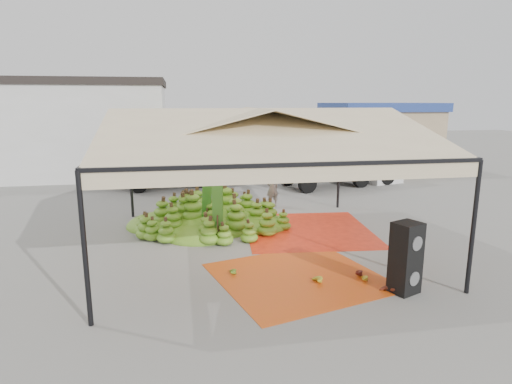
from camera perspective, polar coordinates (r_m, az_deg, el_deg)
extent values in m
plane|color=slate|center=(12.83, 0.31, -7.10)|extent=(90.00, 90.00, 0.00)
cylinder|color=black|center=(8.55, -21.88, -7.30)|extent=(0.10, 0.10, 3.00)
cylinder|color=black|center=(10.42, 26.99, -4.36)|extent=(0.10, 0.10, 3.00)
cylinder|color=black|center=(16.24, -16.37, 1.95)|extent=(0.10, 0.10, 3.00)
cylinder|color=black|center=(17.30, 11.01, 2.81)|extent=(0.10, 0.10, 3.00)
pyramid|color=beige|center=(12.14, 0.33, 8.71)|extent=(8.00, 8.00, 1.00)
cube|color=black|center=(12.18, 0.32, 6.36)|extent=(8.00, 8.00, 0.08)
cube|color=beige|center=(12.20, 0.32, 5.51)|extent=(8.00, 8.00, 0.36)
cube|color=silver|center=(27.11, -27.09, 7.12)|extent=(14.00, 6.00, 5.00)
cube|color=black|center=(27.08, -27.64, 12.80)|extent=(14.30, 6.30, 0.40)
cube|color=tan|center=(27.85, 15.97, 6.61)|extent=(6.00, 5.00, 3.60)
cube|color=navy|center=(27.75, 16.22, 10.83)|extent=(6.30, 5.30, 0.50)
cube|color=#C94312|center=(10.68, 5.68, -11.19)|extent=(4.57, 4.44, 0.01)
cube|color=red|center=(14.38, 6.92, -5.04)|extent=(4.42, 4.61, 0.01)
ellipsoid|color=#3C821B|center=(14.63, -6.01, -2.24)|extent=(6.67, 5.91, 1.23)
ellipsoid|color=gold|center=(10.70, 13.87, -10.96)|extent=(0.48, 0.43, 0.18)
ellipsoid|color=gold|center=(10.35, 7.78, -11.38)|extent=(0.50, 0.42, 0.22)
ellipsoid|color=#5B1A14|center=(10.97, 13.10, -10.26)|extent=(0.56, 0.52, 0.20)
ellipsoid|color=#5F2815|center=(10.20, 17.05, -12.23)|extent=(0.59, 0.58, 0.21)
ellipsoid|color=#3C7518|center=(10.76, -3.53, -10.44)|extent=(0.42, 0.35, 0.19)
ellipsoid|color=#477A19|center=(10.52, -5.11, 3.33)|extent=(0.24, 0.24, 0.20)
ellipsoid|color=#477A19|center=(10.76, 2.88, 3.55)|extent=(0.24, 0.24, 0.20)
ellipsoid|color=#477A19|center=(11.19, 10.40, 3.70)|extent=(0.24, 0.24, 0.20)
cube|color=black|center=(10.27, 19.18, -10.40)|extent=(0.74, 0.70, 0.81)
cube|color=black|center=(9.99, 19.50, -6.10)|extent=(0.74, 0.70, 0.81)
imported|color=gray|center=(17.24, 2.20, 0.51)|extent=(0.65, 0.53, 1.53)
cube|color=#523D1B|center=(21.84, -11.40, 3.39)|extent=(5.23, 3.36, 0.12)
cube|color=silver|center=(22.76, -3.58, 4.19)|extent=(2.22, 2.49, 2.22)
cylinder|color=black|center=(20.67, -15.39, 1.08)|extent=(0.91, 0.50, 0.87)
cylinder|color=black|center=(22.55, -16.21, 1.92)|extent=(0.91, 0.50, 0.87)
cylinder|color=black|center=(21.37, -7.20, 1.77)|extent=(0.91, 0.50, 0.87)
cylinder|color=black|center=(23.19, -8.65, 2.53)|extent=(0.91, 0.50, 0.87)
cylinder|color=black|center=(21.91, -3.11, 2.10)|extent=(0.91, 0.50, 0.87)
cylinder|color=black|center=(23.69, -4.84, 2.83)|extent=(0.91, 0.50, 0.87)
ellipsoid|color=#3E7217|center=(21.78, -11.45, 4.64)|extent=(4.17, 2.65, 0.68)
cube|color=#F4FC1C|center=(21.85, -10.26, 5.74)|extent=(2.35, 2.35, 0.24)
cube|color=#512E1B|center=(21.70, 9.48, 3.43)|extent=(5.29, 3.45, 0.12)
cube|color=silver|center=(23.66, 15.91, 4.08)|extent=(2.26, 2.53, 2.24)
cylinder|color=black|center=(20.04, 6.88, 1.11)|extent=(0.92, 0.51, 0.88)
cylinder|color=black|center=(21.68, 4.14, 1.99)|extent=(0.92, 0.51, 0.88)
cylinder|color=black|center=(21.85, 13.82, 1.75)|extent=(0.92, 0.51, 0.88)
cylinder|color=black|center=(23.36, 10.81, 2.53)|extent=(0.92, 0.51, 0.88)
cylinder|color=black|center=(22.92, 17.04, 2.04)|extent=(0.92, 0.51, 0.88)
cylinder|color=black|center=(24.37, 13.97, 2.78)|extent=(0.92, 0.51, 0.88)
ellipsoid|color=#417F1A|center=(21.64, 9.52, 4.71)|extent=(4.22, 2.72, 0.68)
cube|color=gold|center=(21.87, 10.61, 5.77)|extent=(2.39, 2.39, 0.24)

